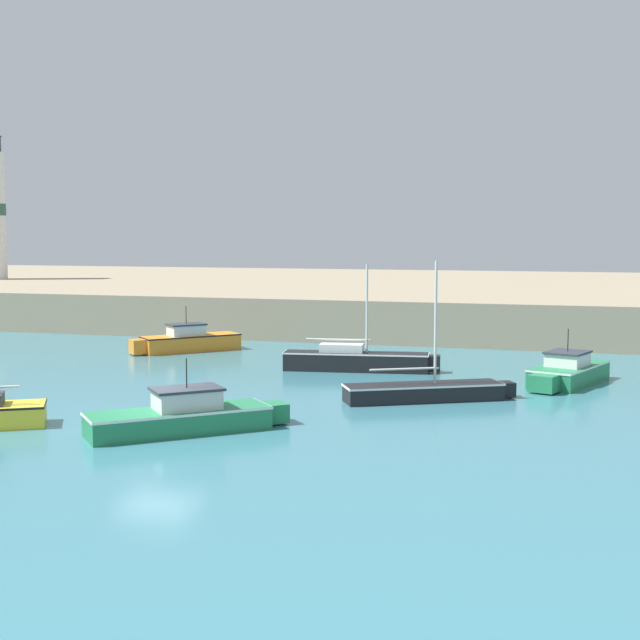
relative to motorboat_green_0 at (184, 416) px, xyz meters
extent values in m
plane|color=teal|center=(-1.03, 0.21, -0.50)|extent=(200.00, 200.00, 0.00)
cube|color=gray|center=(-1.03, 42.01, 0.69)|extent=(120.00, 40.00, 2.37)
cube|color=#237A4C|center=(-0.14, -0.13, -0.14)|extent=(5.18, 4.88, 0.71)
cube|color=#237A4C|center=(2.18, 1.94, -0.14)|extent=(1.17, 1.18, 0.60)
cube|color=white|center=(-0.14, -0.13, 0.17)|extent=(5.24, 4.93, 0.07)
cube|color=silver|center=(0.06, 0.06, 0.50)|extent=(2.26, 2.21, 0.57)
cube|color=#2D333D|center=(0.06, 0.06, 0.82)|extent=(2.44, 2.38, 0.08)
cylinder|color=black|center=(0.06, 0.06, 1.31)|extent=(0.04, 0.04, 0.90)
cube|color=orange|center=(-7.59, 17.01, -0.08)|extent=(4.49, 4.61, 0.83)
cube|color=orange|center=(-9.52, 14.98, -0.08)|extent=(1.06, 1.06, 0.71)
cube|color=black|center=(-7.59, 17.01, 0.30)|extent=(4.54, 4.65, 0.07)
cube|color=silver|center=(-7.76, 16.83, 0.59)|extent=(2.01, 2.03, 0.52)
cube|color=#2D333D|center=(-7.76, 16.83, 0.89)|extent=(2.16, 2.19, 0.08)
cylinder|color=black|center=(-7.76, 16.83, 1.38)|extent=(0.04, 0.04, 0.90)
cube|color=black|center=(6.10, 7.03, -0.18)|extent=(5.64, 3.81, 0.63)
cube|color=black|center=(8.87, 8.51, -0.18)|extent=(0.84, 0.89, 0.53)
cube|color=white|center=(6.10, 7.03, 0.09)|extent=(5.70, 3.85, 0.07)
cylinder|color=silver|center=(6.48, 7.23, 2.34)|extent=(0.10, 0.10, 4.41)
cylinder|color=silver|center=(5.47, 6.69, 0.68)|extent=(2.31, 1.28, 0.08)
cube|color=black|center=(2.08, 13.06, -0.09)|extent=(6.39, 1.97, 0.82)
cube|color=black|center=(5.45, 13.52, -0.09)|extent=(0.59, 0.68, 0.70)
cube|color=white|center=(2.08, 13.06, 0.29)|extent=(6.45, 1.99, 0.07)
cylinder|color=silver|center=(2.55, 13.12, 2.26)|extent=(0.10, 0.10, 3.87)
cylinder|color=silver|center=(1.30, 12.95, 0.88)|extent=(2.82, 0.46, 0.08)
cube|color=silver|center=(1.45, 12.97, 0.51)|extent=(1.98, 1.04, 0.36)
cube|color=#237A4C|center=(11.07, 12.34, -0.12)|extent=(3.20, 4.84, 0.75)
cube|color=#237A4C|center=(10.18, 9.84, -0.12)|extent=(1.20, 1.09, 0.64)
cube|color=white|center=(11.07, 12.34, 0.21)|extent=(3.23, 4.89, 0.07)
cube|color=silver|center=(11.00, 12.13, 0.50)|extent=(1.80, 1.94, 0.50)
cube|color=#2D333D|center=(11.00, 12.13, 0.79)|extent=(1.93, 2.09, 0.08)
cylinder|color=black|center=(11.00, 12.13, 1.28)|extent=(0.04, 0.04, 0.90)
camera|label=1|loc=(11.46, -24.33, 5.55)|focal=50.00mm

